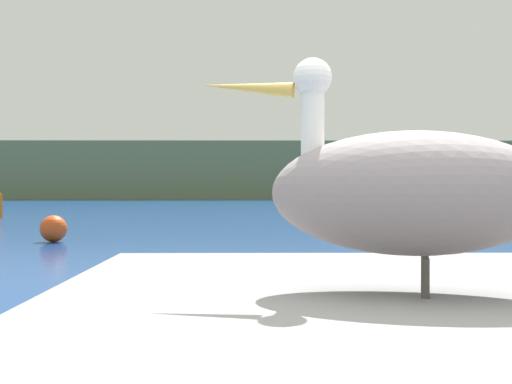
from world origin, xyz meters
name	(u,v)px	position (x,y,z in m)	size (l,w,h in m)	color
hillside_backdrop	(255,171)	(0.00, 64.89, 2.79)	(140.00, 10.66, 5.58)	#6B7A51
pelican	(407,190)	(0.07, 0.05, 1.20)	(1.37, 0.76, 0.89)	gray
mooring_buoy	(54,229)	(-4.83, 12.13, 0.29)	(0.59, 0.59, 0.59)	#E54C19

